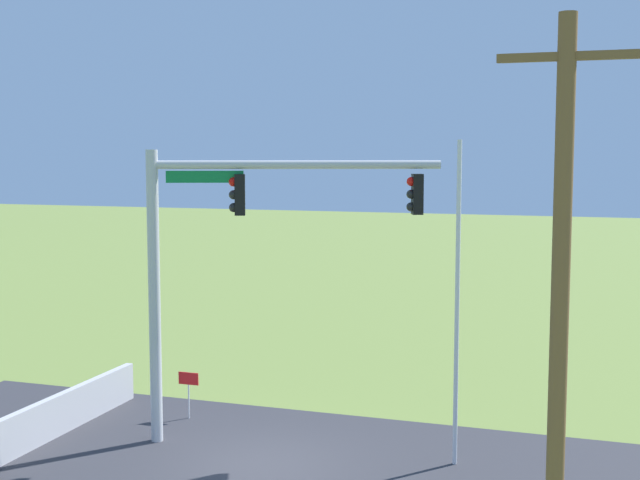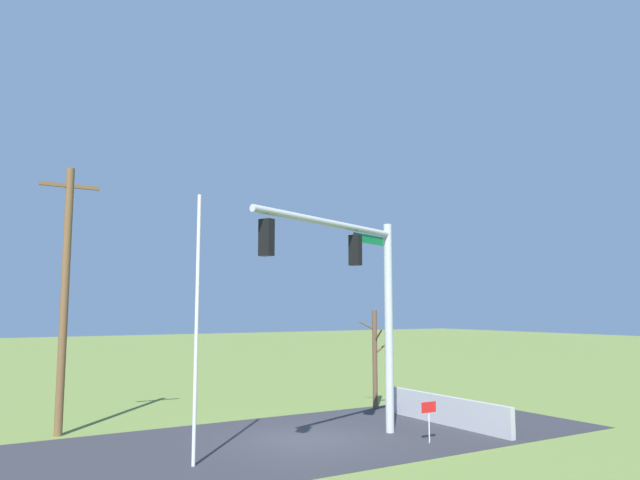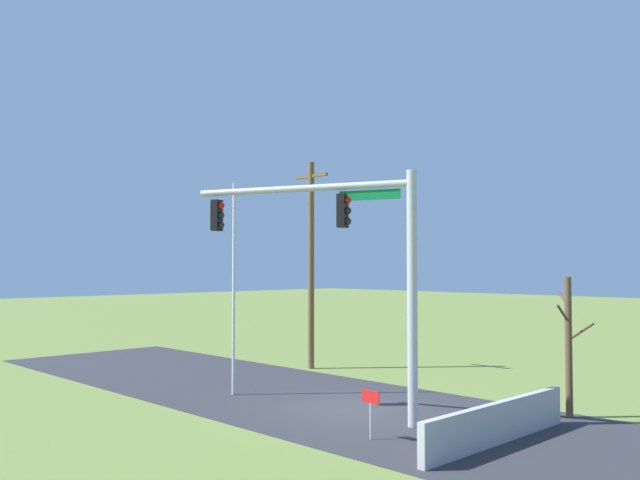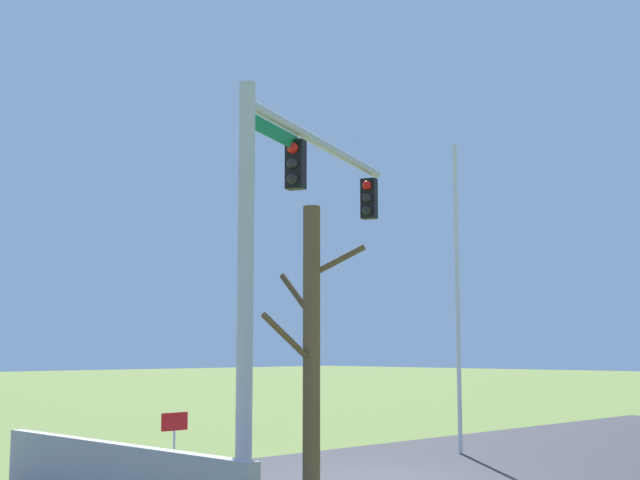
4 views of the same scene
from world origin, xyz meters
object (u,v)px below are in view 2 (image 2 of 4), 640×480
flagpole (196,327)px  utility_pole (65,294)px  signal_mast (360,284)px  bare_tree (375,358)px  open_sign (429,412)px

flagpole → utility_pole: utility_pole is taller
utility_pole → signal_mast: bearing=-36.9°
signal_mast → utility_pole: size_ratio=0.79×
signal_mast → flagpole: flagpole is taller
signal_mast → bare_tree: signal_mast is taller
utility_pole → bare_tree: (11.86, -1.11, -2.49)m
flagpole → bare_tree: (9.45, 4.80, -1.51)m
flagpole → open_sign: flagpole is taller
bare_tree → open_sign: (-2.36, -5.90, -1.16)m
signal_mast → open_sign: bearing=-34.0°
utility_pole → bare_tree: utility_pole is taller
bare_tree → open_sign: bare_tree is taller
open_sign → flagpole: bearing=171.2°
open_sign → utility_pole: bearing=143.6°
flagpole → utility_pole: bearing=112.2°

